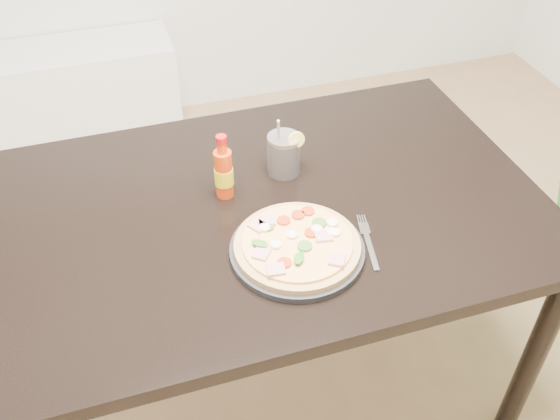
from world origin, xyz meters
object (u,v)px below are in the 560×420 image
object	(u,v)px
hot_sauce_bottle	(224,172)
cola_cup	(284,155)
plate	(297,250)
fork	(368,240)
dining_table	(266,228)
media_console	(24,106)
pizza	(297,244)

from	to	relation	value
hot_sauce_bottle	cola_cup	world-z (taller)	hot_sauce_bottle
plate	fork	distance (m)	0.17
dining_table	cola_cup	bearing A→B (deg)	53.62
cola_cup	media_console	world-z (taller)	cola_cup
plate	cola_cup	size ratio (longest dim) A/B	1.78
fork	plate	bearing A→B (deg)	-172.45
hot_sauce_bottle	cola_cup	xyz separation A→B (m)	(0.17, 0.05, -0.02)
cola_cup	dining_table	bearing A→B (deg)	-126.38
pizza	fork	xyz separation A→B (m)	(0.17, -0.02, -0.02)
hot_sauce_bottle	media_console	xyz separation A→B (m)	(-0.61, 1.50, -0.57)
pizza	fork	world-z (taller)	pizza
pizza	hot_sauce_bottle	size ratio (longest dim) A/B	1.62
hot_sauce_bottle	media_console	size ratio (longest dim) A/B	0.13
pizza	cola_cup	distance (m)	0.31
dining_table	cola_cup	xyz separation A→B (m)	(0.09, 0.12, 0.14)
hot_sauce_bottle	fork	bearing A→B (deg)	-44.12
dining_table	fork	size ratio (longest dim) A/B	7.47
dining_table	pizza	size ratio (longest dim) A/B	4.81
dining_table	media_console	distance (m)	1.77
pizza	dining_table	bearing A→B (deg)	96.19
pizza	plate	bearing A→B (deg)	-105.92
plate	fork	xyz separation A→B (m)	(0.17, -0.01, -0.01)
pizza	fork	distance (m)	0.17
dining_table	fork	xyz separation A→B (m)	(0.19, -0.20, 0.09)
hot_sauce_bottle	cola_cup	size ratio (longest dim) A/B	1.03
plate	cola_cup	world-z (taller)	cola_cup
plate	media_console	bearing A→B (deg)	112.23
cola_cup	fork	distance (m)	0.34
plate	hot_sauce_bottle	world-z (taller)	hot_sauce_bottle
cola_cup	pizza	bearing A→B (deg)	-102.23
pizza	media_console	distance (m)	1.97
hot_sauce_bottle	dining_table	bearing A→B (deg)	-38.35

